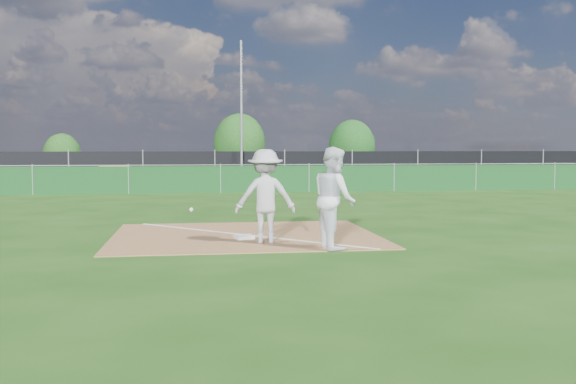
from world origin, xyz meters
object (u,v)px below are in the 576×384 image
object	(u,v)px
car_left	(99,168)
tree_right	(352,146)
play_at_first	(265,196)
car_mid	(184,168)
runner	(334,198)
first_base	(244,237)
tree_left	(62,154)
tree_mid	(240,143)
light_pole	(241,112)
car_right	(293,167)

from	to	relation	value
car_left	tree_right	xyz separation A→B (m)	(17.71, 4.83, 1.40)
play_at_first	car_left	bearing A→B (deg)	104.73
play_at_first	car_mid	world-z (taller)	play_at_first
runner	tree_right	world-z (taller)	tree_right
tree_right	first_base	bearing A→B (deg)	-107.90
runner	car_left	world-z (taller)	runner
first_base	car_left	size ratio (longest dim) A/B	0.09
tree_left	tree_mid	bearing A→B (deg)	8.46
light_pole	first_base	world-z (taller)	light_pole
first_base	play_at_first	bearing A→B (deg)	-56.72
tree_left	tree_mid	world-z (taller)	tree_mid
first_base	runner	distance (m)	2.48
play_at_first	first_base	bearing A→B (deg)	123.28
car_left	tree_right	distance (m)	18.41
tree_left	play_at_first	bearing A→B (deg)	-72.11
car_right	light_pole	bearing A→B (deg)	122.44
tree_mid	first_base	bearing A→B (deg)	-93.82
first_base	runner	bearing A→B (deg)	-42.20
car_mid	tree_right	xyz separation A→B (m)	(12.30, 6.67, 1.34)
play_at_first	tree_left	bearing A→B (deg)	107.89
play_at_first	car_mid	bearing A→B (deg)	94.52
light_pole	runner	world-z (taller)	light_pole
first_base	tree_right	xyz separation A→B (m)	(10.60, 32.82, 2.04)
light_pole	first_base	bearing A→B (deg)	-94.04
tree_right	runner	bearing A→B (deg)	-104.53
car_mid	tree_left	xyz separation A→B (m)	(-8.41, 5.82, 0.77)
car_left	tree_right	world-z (taller)	tree_right
light_pole	tree_left	world-z (taller)	light_pole
car_right	tree_mid	bearing A→B (deg)	4.34
first_base	tree_right	distance (m)	34.55
car_mid	tree_mid	world-z (taller)	tree_mid
car_mid	play_at_first	bearing A→B (deg)	162.41
first_base	light_pole	bearing A→B (deg)	85.96
car_mid	car_right	world-z (taller)	car_mid
light_pole	car_right	xyz separation A→B (m)	(3.73, 4.92, -3.27)
light_pole	tree_right	world-z (taller)	light_pole
car_left	tree_left	world-z (taller)	tree_left
car_mid	tree_right	bearing A→B (deg)	-83.63
car_left	car_mid	bearing A→B (deg)	-133.52
runner	tree_left	xyz separation A→B (m)	(-11.81, 33.50, 0.52)
runner	car_mid	size ratio (longest dim) A/B	0.45
car_right	tree_left	bearing A→B (deg)	52.46
car_left	tree_mid	xyz separation A→B (m)	(9.37, 5.82, 1.63)
car_right	tree_right	world-z (taller)	tree_right
play_at_first	runner	size ratio (longest dim) A/B	1.09
tree_mid	light_pole	bearing A→B (deg)	-93.42
tree_left	tree_right	size ratio (longest dim) A/B	0.73
tree_left	car_left	bearing A→B (deg)	-53.00
car_right	tree_mid	size ratio (longest dim) A/B	1.09
runner	tree_mid	bearing A→B (deg)	-7.65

